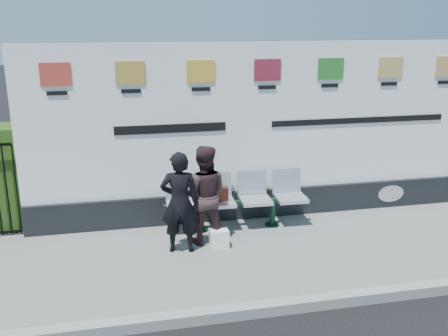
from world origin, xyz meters
name	(u,v)px	position (x,y,z in m)	size (l,w,h in m)	color
pavement	(256,253)	(0.00, 2.50, 0.06)	(14.00, 3.00, 0.12)	slate
kerb	(289,306)	(0.00, 1.00, 0.07)	(14.00, 0.18, 0.14)	gray
billboard	(264,144)	(0.50, 3.85, 1.42)	(8.00, 0.30, 3.00)	black
bench	(237,214)	(-0.08, 3.38, 0.37)	(2.32, 0.60, 0.50)	silver
woman_left	(180,202)	(-1.11, 2.72, 0.89)	(0.56, 0.37, 1.53)	black
woman_right	(204,195)	(-0.72, 2.95, 0.89)	(0.75, 0.59, 1.55)	#352225
handbag_brown	(219,194)	(-0.39, 3.39, 0.73)	(0.29, 0.13, 0.23)	black
carrier_bag_white	(219,239)	(-0.53, 2.69, 0.26)	(0.28, 0.17, 0.28)	white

